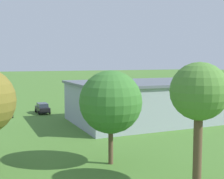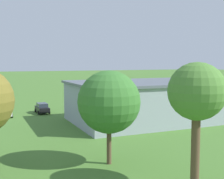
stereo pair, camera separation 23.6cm
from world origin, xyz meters
TOP-DOWN VIEW (x-y plane):
  - ground_plane at (0.00, 0.00)m, footprint 400.00×400.00m
  - hangar at (1.02, 34.70)m, footprint 31.83×15.35m
  - biplane at (1.79, -2.40)m, footprint 7.13×7.21m
  - car_black at (19.13, 21.99)m, footprint 2.17×4.44m
  - car_white at (25.25, 23.22)m, footprint 2.15×4.22m
  - person_at_fence_line at (10.01, 20.26)m, footprint 0.41×0.41m
  - person_walking_on_apron at (-15.92, 18.47)m, footprint 0.45×0.45m
  - tree_at_field_edge at (17.89, 50.59)m, footprint 5.48×5.48m
  - tree_by_windsock at (13.92, 57.38)m, footprint 4.13×4.13m

SIDE VIEW (x-z plane):
  - ground_plane at x=0.00m, z-range 0.00..0.00m
  - person_at_fence_line at x=10.01m, z-range -0.01..1.57m
  - car_white at x=25.25m, z-range 0.04..1.54m
  - person_walking_on_apron at x=-15.92m, z-range -0.01..1.59m
  - car_black at x=19.13m, z-range 0.02..1.77m
  - hangar at x=1.02m, z-range 0.01..6.00m
  - biplane at x=1.79m, z-range 1.12..4.94m
  - tree_at_field_edge at x=17.89m, z-range 1.37..9.62m
  - tree_by_windsock at x=13.92m, z-range 2.30..11.28m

